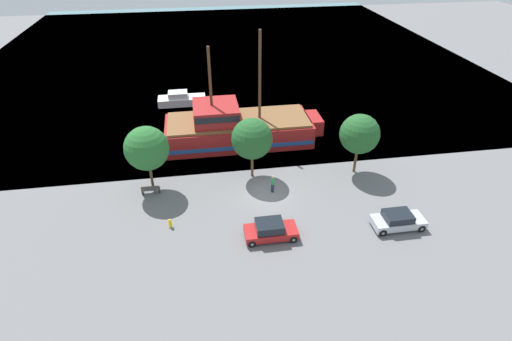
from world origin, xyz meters
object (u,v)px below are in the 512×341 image
pirate_ship (237,128)px  bench_promenade_east (151,190)px  parked_car_curb_mid (398,220)px  parked_car_curb_front (270,230)px  moored_boat_dockside (181,99)px  pedestrian_walking_near (273,184)px  fire_hydrant (170,223)px

pirate_ship → bench_promenade_east: 12.04m
parked_car_curb_mid → parked_car_curb_front: bearing=177.9°
moored_boat_dockside → pedestrian_walking_near: pedestrian_walking_near is taller
fire_hydrant → parked_car_curb_front: bearing=-17.5°
fire_hydrant → parked_car_curb_mid: bearing=-8.9°
parked_car_curb_mid → fire_hydrant: 17.71m
bench_promenade_east → pedestrian_walking_near: 10.66m
parked_car_curb_front → bench_promenade_east: 11.70m
pirate_ship → parked_car_curb_front: (0.73, -15.50, -0.91)m
fire_hydrant → bench_promenade_east: bench_promenade_east is taller
fire_hydrant → pedestrian_walking_near: (8.78, 3.39, 0.45)m
parked_car_curb_front → bench_promenade_east: bearing=142.5°
pedestrian_walking_near → bench_promenade_east: bearing=172.7°
parked_car_curb_mid → pirate_ship: bearing=124.1°
pirate_ship → fire_hydrant: 14.83m
moored_boat_dockside → parked_car_curb_front: size_ratio=1.50×
parked_car_curb_mid → fire_hydrant: (-17.49, 2.73, -0.27)m
parked_car_curb_mid → bench_promenade_east: 20.69m
fire_hydrant → pedestrian_walking_near: bearing=21.1°
moored_boat_dockside → fire_hydrant: (-0.83, -24.11, -0.23)m
bench_promenade_east → parked_car_curb_mid: bearing=-21.2°
parked_car_curb_mid → bench_promenade_east: (-19.29, 7.48, -0.24)m
fire_hydrant → bench_promenade_east: 5.08m
fire_hydrant → pirate_ship: bearing=62.8°
parked_car_curb_mid → pedestrian_walking_near: pedestrian_walking_near is taller
bench_promenade_east → pedestrian_walking_near: (10.57, -1.36, 0.43)m
bench_promenade_east → pedestrian_walking_near: size_ratio=0.93×
pirate_ship → bench_promenade_east: (-8.55, -8.39, -1.18)m
pirate_ship → bench_promenade_east: pirate_ship is taller
moored_boat_dockside → fire_hydrant: size_ratio=7.80×
parked_car_curb_mid → fire_hydrant: parked_car_curb_mid is taller
parked_car_curb_front → pedestrian_walking_near: (1.28, 5.75, 0.16)m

